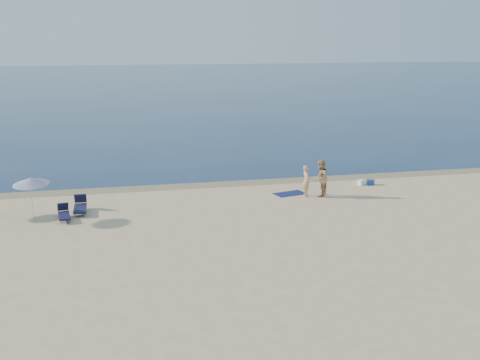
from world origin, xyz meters
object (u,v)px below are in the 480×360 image
blue_cooler (370,182)px  umbrella_near (31,181)px  person_right (321,178)px  person_left (306,181)px

blue_cooler → umbrella_near: bearing=-159.1°
person_right → blue_cooler: 4.16m
person_left → blue_cooler: 4.78m
person_left → umbrella_near: bearing=94.2°
person_right → umbrella_near: (-14.48, -1.25, 0.89)m
person_left → person_right: 0.78m
person_right → umbrella_near: umbrella_near is taller
blue_cooler → umbrella_near: 18.49m
umbrella_near → blue_cooler: bearing=30.3°
person_right → blue_cooler: size_ratio=4.66×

